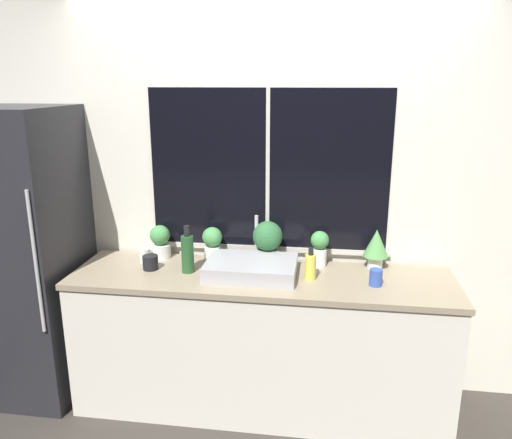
% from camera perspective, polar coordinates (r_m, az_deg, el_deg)
% --- Properties ---
extents(ground_plane, '(14.00, 14.00, 0.00)m').
position_cam_1_polar(ground_plane, '(3.22, -0.24, -23.26)').
color(ground_plane, '#38332D').
extents(wall_back, '(8.00, 0.09, 2.70)m').
position_cam_1_polar(wall_back, '(3.22, 1.43, 3.65)').
color(wall_back, silver).
rests_on(wall_back, ground_plane).
extents(wall_left, '(0.06, 7.00, 2.70)m').
position_cam_1_polar(wall_left, '(4.78, -24.66, 6.18)').
color(wall_left, silver).
rests_on(wall_left, ground_plane).
extents(counter, '(2.30, 0.61, 0.89)m').
position_cam_1_polar(counter, '(3.21, 0.53, -13.78)').
color(counter, silver).
rests_on(counter, ground_plane).
extents(refrigerator, '(0.73, 0.72, 1.87)m').
position_cam_1_polar(refrigerator, '(3.56, -25.27, -3.66)').
color(refrigerator, '#232328').
rests_on(refrigerator, ground_plane).
extents(sink, '(0.54, 0.44, 0.31)m').
position_cam_1_polar(sink, '(3.01, -0.53, -5.51)').
color(sink, '#ADADB2').
rests_on(sink, counter).
extents(potted_plant_far_left, '(0.13, 0.13, 0.22)m').
position_cam_1_polar(potted_plant_far_left, '(3.34, -10.89, -2.49)').
color(potted_plant_far_left, white).
rests_on(potted_plant_far_left, counter).
extents(potted_plant_left, '(0.13, 0.13, 0.22)m').
position_cam_1_polar(potted_plant_left, '(3.24, -5.01, -2.62)').
color(potted_plant_left, white).
rests_on(potted_plant_left, counter).
extents(potted_plant_center, '(0.19, 0.19, 0.28)m').
position_cam_1_polar(potted_plant_center, '(3.17, 1.34, -2.31)').
color(potted_plant_center, white).
rests_on(potted_plant_center, counter).
extents(potted_plant_right, '(0.11, 0.11, 0.23)m').
position_cam_1_polar(potted_plant_right, '(3.16, 7.28, -3.09)').
color(potted_plant_right, white).
rests_on(potted_plant_right, counter).
extents(potted_plant_far_right, '(0.16, 0.16, 0.25)m').
position_cam_1_polar(potted_plant_far_right, '(3.17, 13.57, -2.93)').
color(potted_plant_far_right, white).
rests_on(potted_plant_far_right, counter).
extents(soap_bottle, '(0.07, 0.07, 0.19)m').
position_cam_1_polar(soap_bottle, '(2.96, 6.24, -5.32)').
color(soap_bottle, '#DBD14C').
rests_on(soap_bottle, counter).
extents(bottle_tall, '(0.08, 0.08, 0.30)m').
position_cam_1_polar(bottle_tall, '(3.06, -7.83, -3.81)').
color(bottle_tall, '#235128').
rests_on(bottle_tall, counter).
extents(mug_white, '(0.07, 0.07, 0.09)m').
position_cam_1_polar(mug_white, '(3.29, -12.57, -4.04)').
color(mug_white, white).
rests_on(mug_white, counter).
extents(mug_blue, '(0.07, 0.07, 0.10)m').
position_cam_1_polar(mug_blue, '(2.94, 13.52, -6.46)').
color(mug_blue, '#3351AD').
rests_on(mug_blue, counter).
extents(mug_black, '(0.09, 0.09, 0.09)m').
position_cam_1_polar(mug_black, '(3.17, -11.97, -4.83)').
color(mug_black, black).
rests_on(mug_black, counter).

